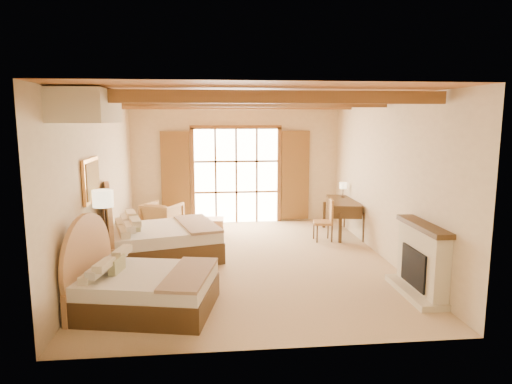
{
  "coord_description": "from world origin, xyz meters",
  "views": [
    {
      "loc": [
        -0.72,
        -8.64,
        2.79
      ],
      "look_at": [
        0.2,
        0.2,
        1.34
      ],
      "focal_mm": 32.0,
      "sensor_mm": 36.0,
      "label": 1
    }
  ],
  "objects": [
    {
      "name": "floor_lamp",
      "position": [
        -2.5,
        -0.9,
        1.36
      ],
      "size": [
        0.34,
        0.34,
        1.6
      ],
      "color": "#332214",
      "rests_on": "floor"
    },
    {
      "name": "nightstand",
      "position": [
        -2.48,
        -0.43,
        0.28
      ],
      "size": [
        0.55,
        0.55,
        0.55
      ],
      "primitive_type": "cube",
      "rotation": [
        0.0,
        0.0,
        0.21
      ],
      "color": "#452F19",
      "rests_on": "floor"
    },
    {
      "name": "fireplace",
      "position": [
        2.6,
        -2.0,
        0.51
      ],
      "size": [
        0.46,
        1.4,
        1.16
      ],
      "color": "beige",
      "rests_on": "ground"
    },
    {
      "name": "ottoman",
      "position": [
        -0.66,
        2.2,
        0.19
      ],
      "size": [
        0.56,
        0.56,
        0.38
      ],
      "primitive_type": "cube",
      "rotation": [
        0.0,
        0.0,
        -0.07
      ],
      "color": "tan",
      "rests_on": "floor"
    },
    {
      "name": "armchair",
      "position": [
        -1.88,
        2.47,
        0.38
      ],
      "size": [
        1.09,
        1.1,
        0.75
      ],
      "primitive_type": "imported",
      "rotation": [
        0.0,
        0.0,
        -3.62
      ],
      "color": "#A17A46",
      "rests_on": "floor"
    },
    {
      "name": "desk",
      "position": [
        2.48,
        1.85,
        0.45
      ],
      "size": [
        0.92,
        1.65,
        0.84
      ],
      "rotation": [
        0.0,
        0.0,
        -0.16
      ],
      "color": "#452F19",
      "rests_on": "floor"
    },
    {
      "name": "desk_lamp",
      "position": [
        2.59,
        2.26,
        1.12
      ],
      "size": [
        0.18,
        0.18,
        0.36
      ],
      "color": "#332214",
      "rests_on": "desk"
    },
    {
      "name": "wall_left",
      "position": [
        -2.75,
        0.0,
        1.6
      ],
      "size": [
        0.0,
        7.0,
        7.0
      ],
      "primitive_type": "plane",
      "rotation": [
        1.57,
        0.0,
        1.57
      ],
      "color": "beige",
      "rests_on": "ground"
    },
    {
      "name": "bed_near",
      "position": [
        -1.79,
        -2.18,
        0.38
      ],
      "size": [
        2.16,
        1.78,
        1.24
      ],
      "rotation": [
        0.0,
        0.0,
        -0.21
      ],
      "color": "#452F19",
      "rests_on": "floor"
    },
    {
      "name": "bed_far",
      "position": [
        -1.83,
        0.32,
        0.43
      ],
      "size": [
        2.54,
        2.13,
        1.41
      ],
      "rotation": [
        0.0,
        0.0,
        0.27
      ],
      "color": "#452F19",
      "rests_on": "floor"
    },
    {
      "name": "desk_chair",
      "position": [
        1.88,
        1.34,
        0.3
      ],
      "size": [
        0.49,
        0.49,
        0.97
      ],
      "rotation": [
        0.0,
        0.0,
        -0.16
      ],
      "color": "#9D6E43",
      "rests_on": "floor"
    },
    {
      "name": "canopy_valance",
      "position": [
        -2.4,
        -2.0,
        2.95
      ],
      "size": [
        0.7,
        1.4,
        0.45
      ],
      "primitive_type": "cube",
      "color": "beige",
      "rests_on": "ceiling"
    },
    {
      "name": "ceiling_beams",
      "position": [
        0.0,
        0.0,
        3.08
      ],
      "size": [
        5.39,
        4.6,
        0.18
      ],
      "primitive_type": null,
      "color": "brown",
      "rests_on": "ceiling"
    },
    {
      "name": "wall_right",
      "position": [
        2.75,
        0.0,
        1.6
      ],
      "size": [
        0.0,
        7.0,
        7.0
      ],
      "primitive_type": "plane",
      "rotation": [
        1.57,
        0.0,
        -1.57
      ],
      "color": "beige",
      "rests_on": "ground"
    },
    {
      "name": "ceiling",
      "position": [
        0.0,
        0.0,
        3.2
      ],
      "size": [
        7.0,
        7.0,
        0.0
      ],
      "primitive_type": "plane",
      "rotation": [
        3.14,
        0.0,
        0.0
      ],
      "color": "#A76534",
      "rests_on": "ground"
    },
    {
      "name": "french_doors",
      "position": [
        0.0,
        3.44,
        1.25
      ],
      "size": [
        3.95,
        0.08,
        2.6
      ],
      "color": "white",
      "rests_on": "ground"
    },
    {
      "name": "floor",
      "position": [
        0.0,
        0.0,
        0.0
      ],
      "size": [
        7.0,
        7.0,
        0.0
      ],
      "primitive_type": "plane",
      "color": "#D2B28D",
      "rests_on": "ground"
    },
    {
      "name": "wall_back",
      "position": [
        0.0,
        3.5,
        1.6
      ],
      "size": [
        5.5,
        0.0,
        5.5
      ],
      "primitive_type": "plane",
      "rotation": [
        1.57,
        0.0,
        0.0
      ],
      "color": "beige",
      "rests_on": "ground"
    },
    {
      "name": "painting",
      "position": [
        -2.7,
        -0.75,
        1.75
      ],
      "size": [
        0.06,
        0.95,
        0.75
      ],
      "color": "#D99648",
      "rests_on": "wall_left"
    }
  ]
}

